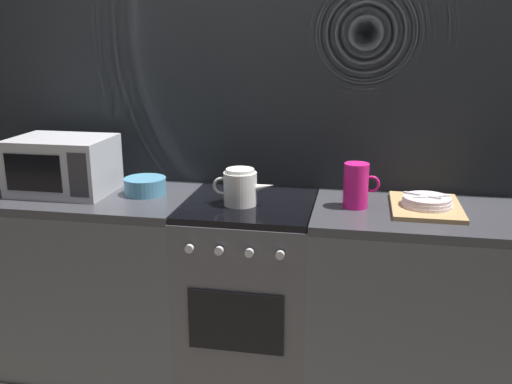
{
  "coord_description": "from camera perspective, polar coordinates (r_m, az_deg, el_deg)",
  "views": [
    {
      "loc": [
        0.49,
        -2.43,
        1.65
      ],
      "look_at": [
        0.03,
        0.0,
        0.95
      ],
      "focal_mm": 39.61,
      "sensor_mm": 36.0,
      "label": 1
    }
  ],
  "objects": [
    {
      "name": "counter_left",
      "position": [
        3.05,
        -17.68,
        -8.19
      ],
      "size": [
        1.2,
        0.6,
        0.9
      ],
      "color": "#515459",
      "rests_on": "ground_plane"
    },
    {
      "name": "stove_unit",
      "position": [
        2.76,
        -0.67,
        -10.04
      ],
      "size": [
        0.6,
        0.63,
        0.9
      ],
      "color": "#4C4C51",
      "rests_on": "ground_plane"
    },
    {
      "name": "mixing_bowl",
      "position": [
        2.77,
        -11.13,
        0.6
      ],
      "size": [
        0.2,
        0.2,
        0.08
      ],
      "primitive_type": "cylinder",
      "color": "teal",
      "rests_on": "counter_left"
    },
    {
      "name": "dish_pile",
      "position": [
        2.59,
        16.82,
        -1.21
      ],
      "size": [
        0.3,
        0.4,
        0.07
      ],
      "color": "tan",
      "rests_on": "counter_right"
    },
    {
      "name": "ground_plane",
      "position": [
        2.98,
        -0.64,
        -17.83
      ],
      "size": [
        8.0,
        8.0,
        0.0
      ],
      "primitive_type": "plane",
      "color": "#6B6054"
    },
    {
      "name": "back_wall",
      "position": [
        2.84,
        0.57,
        6.65
      ],
      "size": [
        3.6,
        0.05,
        2.4
      ],
      "color": "gray",
      "rests_on": "ground_plane"
    },
    {
      "name": "counter_right",
      "position": [
        2.74,
        18.46,
        -11.02
      ],
      "size": [
        1.2,
        0.6,
        0.9
      ],
      "color": "#515459",
      "rests_on": "ground_plane"
    },
    {
      "name": "kettle",
      "position": [
        2.54,
        -1.58,
        0.49
      ],
      "size": [
        0.28,
        0.15,
        0.17
      ],
      "color": "white",
      "rests_on": "stove_unit"
    },
    {
      "name": "pitcher",
      "position": [
        2.53,
        10.09,
        0.66
      ],
      "size": [
        0.16,
        0.11,
        0.2
      ],
      "color": "#E5197A",
      "rests_on": "counter_right"
    },
    {
      "name": "microwave",
      "position": [
        2.88,
        -18.87,
        2.59
      ],
      "size": [
        0.46,
        0.35,
        0.27
      ],
      "color": "#B2B2B7",
      "rests_on": "counter_left"
    }
  ]
}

